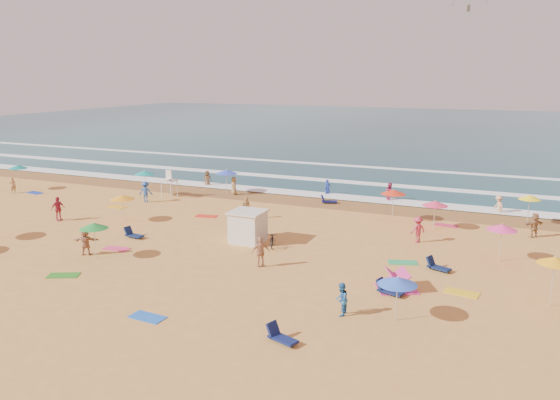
% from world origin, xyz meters
% --- Properties ---
extents(ground, '(220.00, 220.00, 0.00)m').
position_xyz_m(ground, '(0.00, 0.00, 0.00)').
color(ground, gold).
rests_on(ground, ground).
extents(ocean, '(220.00, 140.00, 0.18)m').
position_xyz_m(ocean, '(0.00, 84.00, 0.00)').
color(ocean, '#0C4756').
rests_on(ocean, ground).
extents(wet_sand, '(220.00, 220.00, 0.00)m').
position_xyz_m(wet_sand, '(0.00, 12.50, 0.01)').
color(wet_sand, olive).
rests_on(wet_sand, ground).
extents(surf_foam, '(200.00, 18.70, 0.05)m').
position_xyz_m(surf_foam, '(0.00, 21.32, 0.10)').
color(surf_foam, white).
rests_on(surf_foam, ground).
extents(cabana, '(2.00, 2.00, 2.00)m').
position_xyz_m(cabana, '(2.70, -0.29, 1.00)').
color(cabana, silver).
rests_on(cabana, ground).
extents(cabana_roof, '(2.20, 2.20, 0.12)m').
position_xyz_m(cabana_roof, '(2.70, -0.29, 2.06)').
color(cabana_roof, silver).
rests_on(cabana_roof, cabana).
extents(bicycle, '(1.34, 2.00, 0.99)m').
position_xyz_m(bicycle, '(4.60, -0.59, 0.50)').
color(bicycle, black).
rests_on(bicycle, ground).
extents(lifeguard_stand, '(1.20, 1.20, 2.10)m').
position_xyz_m(lifeguard_stand, '(-9.94, 9.07, 1.05)').
color(lifeguard_stand, white).
rests_on(lifeguard_stand, ground).
extents(beach_umbrellas, '(59.14, 31.67, 0.80)m').
position_xyz_m(beach_umbrellas, '(2.61, 0.02, 2.13)').
color(beach_umbrellas, green).
rests_on(beach_umbrellas, ground).
extents(loungers, '(60.67, 27.76, 0.34)m').
position_xyz_m(loungers, '(3.84, -3.09, 0.17)').
color(loungers, '#0F1B4F').
rests_on(loungers, ground).
extents(towels, '(41.21, 22.66, 0.03)m').
position_xyz_m(towels, '(-1.54, -1.41, 0.01)').
color(towels, red).
rests_on(towels, ground).
extents(popup_tents, '(12.23, 13.38, 1.20)m').
position_xyz_m(popup_tents, '(18.38, 0.83, 0.60)').
color(popup_tents, '#D02E82').
rests_on(popup_tents, ground).
extents(beachgoers, '(45.88, 27.89, 2.14)m').
position_xyz_m(beachgoers, '(-0.09, 3.98, 0.82)').
color(beachgoers, brown).
rests_on(beachgoers, ground).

